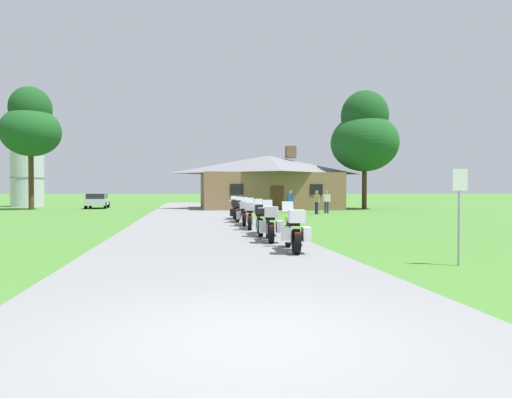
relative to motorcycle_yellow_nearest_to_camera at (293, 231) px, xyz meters
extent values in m
plane|color=#42752D|center=(-2.15, 13.39, -0.61)|extent=(500.00, 500.00, 0.00)
cube|color=slate|center=(-2.15, 11.39, -0.58)|extent=(6.40, 80.00, 0.06)
cylinder|color=black|center=(0.08, 0.96, -0.23)|extent=(0.16, 0.65, 0.64)
cylinder|color=black|center=(-0.04, -0.48, -0.23)|extent=(0.21, 0.65, 0.64)
cube|color=silver|center=(0.02, 0.22, -0.17)|extent=(0.31, 0.58, 0.30)
ellipsoid|color=gold|center=(0.04, 0.48, 0.28)|extent=(0.34, 0.54, 0.26)
cube|color=black|center=(0.00, 0.02, 0.19)|extent=(0.32, 0.54, 0.10)
cylinder|color=silver|center=(0.08, 0.92, 0.47)|extent=(0.66, 0.09, 0.03)
cylinder|color=silver|center=(0.08, 0.96, 0.13)|extent=(0.08, 0.24, 0.73)
cube|color=#B2BCC6|center=(0.09, 1.02, 0.61)|extent=(0.33, 0.14, 0.27)
sphere|color=silver|center=(0.08, 0.92, 0.33)|extent=(0.11, 0.11, 0.11)
cube|color=silver|center=(-0.05, -0.53, 0.41)|extent=(0.43, 0.39, 0.32)
cube|color=red|center=(-0.06, -0.69, 0.00)|extent=(0.14, 0.04, 0.06)
cylinder|color=silver|center=(0.13, -0.17, -0.33)|extent=(0.12, 0.55, 0.07)
cube|color=silver|center=(-0.30, -0.40, -0.05)|extent=(0.23, 0.42, 0.36)
cube|color=silver|center=(0.22, -0.45, -0.05)|extent=(0.23, 0.42, 0.36)
cylinder|color=black|center=(-0.05, 3.37, -0.23)|extent=(0.18, 0.65, 0.64)
cylinder|color=black|center=(-0.21, 1.94, -0.23)|extent=(0.23, 0.65, 0.64)
cube|color=silver|center=(-0.14, 2.64, -0.17)|extent=(0.32, 0.59, 0.30)
ellipsoid|color=black|center=(-0.11, 2.89, 0.28)|extent=(0.36, 0.55, 0.26)
cube|color=black|center=(-0.16, 2.44, 0.19)|extent=(0.34, 0.55, 0.10)
cylinder|color=silver|center=(-0.06, 3.33, 0.47)|extent=(0.66, 0.11, 0.03)
cylinder|color=silver|center=(-0.05, 3.37, 0.13)|extent=(0.09, 0.24, 0.73)
cube|color=#B2BCC6|center=(-0.05, 3.43, 0.61)|extent=(0.33, 0.14, 0.27)
sphere|color=silver|center=(-0.06, 3.33, 0.33)|extent=(0.11, 0.11, 0.11)
cube|color=#B7B7BC|center=(-0.22, 1.89, 0.41)|extent=(0.44, 0.40, 0.32)
cube|color=red|center=(-0.24, 1.72, 0.00)|extent=(0.14, 0.05, 0.06)
cylinder|color=silver|center=(-0.04, 2.24, -0.33)|extent=(0.13, 0.55, 0.07)
cube|color=#B7B7BC|center=(-0.47, 2.02, -0.05)|extent=(0.24, 0.42, 0.36)
cube|color=#B7B7BC|center=(0.05, 1.96, -0.05)|extent=(0.24, 0.42, 0.36)
cylinder|color=black|center=(-0.04, 5.36, -0.23)|extent=(0.18, 0.65, 0.64)
cylinder|color=black|center=(-0.21, 3.93, -0.23)|extent=(0.23, 0.65, 0.64)
cube|color=silver|center=(-0.13, 4.62, -0.17)|extent=(0.32, 0.59, 0.30)
ellipsoid|color=#1E3899|center=(-0.10, 4.88, 0.28)|extent=(0.36, 0.55, 0.26)
cube|color=black|center=(-0.15, 4.42, 0.19)|extent=(0.34, 0.55, 0.10)
cylinder|color=silver|center=(-0.04, 5.32, 0.47)|extent=(0.66, 0.11, 0.03)
cylinder|color=silver|center=(-0.04, 5.36, 0.13)|extent=(0.09, 0.24, 0.73)
cube|color=#B2BCC6|center=(-0.03, 5.42, 0.61)|extent=(0.33, 0.15, 0.27)
sphere|color=silver|center=(-0.04, 5.32, 0.33)|extent=(0.11, 0.11, 0.11)
cube|color=black|center=(-0.21, 3.88, 0.41)|extent=(0.44, 0.40, 0.32)
cube|color=red|center=(-0.23, 3.71, 0.00)|extent=(0.14, 0.05, 0.06)
cylinder|color=silver|center=(-0.03, 4.23, -0.33)|extent=(0.13, 0.55, 0.07)
cylinder|color=black|center=(0.02, 7.99, -0.23)|extent=(0.21, 0.65, 0.64)
cylinder|color=black|center=(-0.20, 6.57, -0.23)|extent=(0.25, 0.66, 0.64)
cube|color=silver|center=(-0.09, 7.26, -0.17)|extent=(0.34, 0.59, 0.30)
ellipsoid|color=silver|center=(-0.05, 7.52, 0.28)|extent=(0.38, 0.56, 0.26)
cube|color=black|center=(-0.13, 7.06, 0.19)|extent=(0.36, 0.56, 0.10)
cylinder|color=silver|center=(0.01, 7.95, 0.47)|extent=(0.66, 0.13, 0.03)
cylinder|color=silver|center=(0.02, 7.99, 0.13)|extent=(0.10, 0.24, 0.73)
cube|color=#B2BCC6|center=(0.03, 8.05, 0.61)|extent=(0.33, 0.16, 0.27)
sphere|color=silver|center=(0.01, 7.95, 0.33)|extent=(0.11, 0.11, 0.11)
cube|color=#B7B7BC|center=(-0.21, 6.52, 0.41)|extent=(0.45, 0.42, 0.32)
cube|color=red|center=(-0.24, 6.35, 0.00)|extent=(0.14, 0.05, 0.06)
cylinder|color=silver|center=(-0.02, 6.86, -0.33)|extent=(0.15, 0.55, 0.07)
cylinder|color=black|center=(0.06, 10.07, -0.23)|extent=(0.21, 0.65, 0.64)
cylinder|color=black|center=(-0.16, 8.65, -0.23)|extent=(0.25, 0.66, 0.64)
cube|color=silver|center=(-0.05, 9.34, -0.17)|extent=(0.34, 0.59, 0.30)
ellipsoid|color=#1E3899|center=(-0.01, 9.60, 0.28)|extent=(0.37, 0.56, 0.26)
cube|color=black|center=(-0.08, 9.14, 0.19)|extent=(0.36, 0.56, 0.10)
cylinder|color=silver|center=(0.06, 10.03, 0.47)|extent=(0.66, 0.13, 0.03)
cylinder|color=silver|center=(0.06, 10.07, 0.13)|extent=(0.10, 0.24, 0.73)
cube|color=#B2BCC6|center=(0.07, 10.13, 0.61)|extent=(0.33, 0.16, 0.27)
sphere|color=silver|center=(0.06, 10.03, 0.33)|extent=(0.11, 0.11, 0.11)
cube|color=#B7B7BC|center=(-0.16, 8.60, 0.41)|extent=(0.45, 0.42, 0.32)
cube|color=red|center=(-0.19, 8.43, 0.00)|extent=(0.14, 0.05, 0.06)
cylinder|color=silver|center=(0.03, 8.94, -0.33)|extent=(0.15, 0.55, 0.07)
cube|color=#B7B7BC|center=(-0.40, 8.74, -0.05)|extent=(0.26, 0.43, 0.36)
cube|color=#B7B7BC|center=(0.11, 8.66, -0.05)|extent=(0.26, 0.43, 0.36)
cylinder|color=black|center=(0.05, 12.39, -0.23)|extent=(0.22, 0.65, 0.64)
cylinder|color=black|center=(-0.21, 10.97, -0.23)|extent=(0.26, 0.66, 0.64)
cube|color=silver|center=(-0.08, 11.66, -0.17)|extent=(0.35, 0.60, 0.30)
ellipsoid|color=#B2B5BC|center=(-0.04, 11.91, 0.28)|extent=(0.39, 0.56, 0.26)
cube|color=black|center=(-0.12, 11.46, 0.19)|extent=(0.37, 0.56, 0.10)
cylinder|color=silver|center=(0.04, 12.35, 0.47)|extent=(0.66, 0.15, 0.03)
cylinder|color=silver|center=(0.05, 12.39, 0.13)|extent=(0.10, 0.24, 0.73)
cube|color=#B2BCC6|center=(0.06, 12.44, 0.61)|extent=(0.33, 0.16, 0.27)
sphere|color=silver|center=(0.04, 12.35, 0.33)|extent=(0.11, 0.11, 0.11)
cube|color=black|center=(-0.22, 10.92, 0.41)|extent=(0.46, 0.42, 0.32)
cube|color=red|center=(-0.25, 10.75, 0.00)|extent=(0.14, 0.05, 0.06)
cylinder|color=silver|center=(-0.01, 11.26, -0.33)|extent=(0.17, 0.55, 0.07)
cube|color=black|center=(-0.46, 11.06, -0.05)|extent=(0.27, 0.43, 0.36)
cube|color=black|center=(0.06, 10.97, -0.05)|extent=(0.27, 0.43, 0.36)
cylinder|color=black|center=(0.03, 14.75, -0.23)|extent=(0.15, 0.65, 0.64)
cylinder|color=black|center=(-0.07, 13.31, -0.23)|extent=(0.19, 0.65, 0.64)
cube|color=silver|center=(-0.02, 14.01, -0.17)|extent=(0.30, 0.58, 0.30)
ellipsoid|color=black|center=(0.00, 14.27, 0.28)|extent=(0.33, 0.54, 0.26)
cube|color=black|center=(-0.03, 13.81, 0.19)|extent=(0.31, 0.54, 0.10)
cylinder|color=silver|center=(0.02, 14.71, 0.47)|extent=(0.66, 0.07, 0.03)
cylinder|color=silver|center=(0.03, 14.75, 0.13)|extent=(0.07, 0.24, 0.73)
cube|color=#B2BCC6|center=(0.03, 14.80, 0.61)|extent=(0.33, 0.13, 0.27)
sphere|color=silver|center=(0.02, 14.71, 0.33)|extent=(0.11, 0.11, 0.11)
cube|color=black|center=(-0.07, 13.26, 0.41)|extent=(0.42, 0.38, 0.32)
cube|color=red|center=(-0.08, 13.09, 0.00)|extent=(0.14, 0.04, 0.06)
cylinder|color=silver|center=(0.09, 13.62, -0.33)|extent=(0.10, 0.55, 0.07)
cube|color=brown|center=(4.80, 29.38, 1.02)|extent=(12.16, 8.52, 3.26)
pyramid|color=slate|center=(4.80, 29.38, 3.51)|extent=(12.89, 9.03, 1.70)
cube|color=brown|center=(6.99, 29.38, 4.71)|extent=(0.90, 0.90, 1.10)
cube|color=#472D19|center=(4.80, 25.09, 0.44)|extent=(1.10, 0.08, 2.10)
cube|color=black|center=(1.39, 25.09, 1.19)|extent=(1.10, 0.06, 0.90)
cube|color=black|center=(8.21, 25.09, 1.19)|extent=(1.10, 0.06, 0.90)
cylinder|color=#75664C|center=(5.02, 21.64, -0.18)|extent=(0.14, 0.14, 0.86)
cylinder|color=#75664C|center=(5.19, 21.59, -0.18)|extent=(0.14, 0.14, 0.86)
cube|color=#2D56AD|center=(5.10, 21.62, 0.53)|extent=(0.41, 0.31, 0.56)
cylinder|color=#2D56AD|center=(4.88, 21.68, 0.51)|extent=(0.09, 0.09, 0.58)
cylinder|color=#2D56AD|center=(5.32, 21.56, 0.51)|extent=(0.09, 0.09, 0.58)
sphere|color=tan|center=(5.10, 21.62, 0.95)|extent=(0.21, 0.21, 0.21)
cylinder|color=#B2AD99|center=(5.10, 21.62, 1.05)|extent=(0.22, 0.22, 0.05)
cylinder|color=navy|center=(7.46, 20.35, -0.18)|extent=(0.14, 0.14, 0.86)
cylinder|color=navy|center=(7.63, 20.31, -0.18)|extent=(0.14, 0.14, 0.86)
cube|color=silver|center=(7.54, 20.33, 0.53)|extent=(0.40, 0.30, 0.56)
cylinder|color=silver|center=(7.32, 20.38, 0.51)|extent=(0.09, 0.09, 0.58)
cylinder|color=silver|center=(7.77, 20.28, 0.51)|extent=(0.09, 0.09, 0.58)
sphere|color=tan|center=(7.54, 20.33, 0.95)|extent=(0.21, 0.21, 0.21)
cylinder|color=#B2AD99|center=(7.54, 20.33, 1.05)|extent=(0.22, 0.22, 0.05)
cylinder|color=navy|center=(6.48, 19.13, -0.18)|extent=(0.14, 0.14, 0.86)
cylinder|color=navy|center=(6.42, 19.30, -0.18)|extent=(0.14, 0.14, 0.86)
cube|color=tan|center=(6.45, 19.21, 0.53)|extent=(0.32, 0.41, 0.56)
cylinder|color=tan|center=(6.52, 19.00, 0.51)|extent=(0.09, 0.09, 0.58)
cylinder|color=tan|center=(6.37, 19.43, 0.51)|extent=(0.09, 0.09, 0.58)
sphere|color=tan|center=(6.45, 19.21, 0.95)|extent=(0.21, 0.21, 0.21)
cylinder|color=#B2AD99|center=(6.45, 19.21, 1.05)|extent=(0.22, 0.22, 0.05)
cylinder|color=#9EA0A5|center=(3.17, -2.38, 0.44)|extent=(0.06, 0.06, 2.10)
cube|color=silver|center=(3.17, -2.40, 1.29)|extent=(0.36, 0.02, 0.48)
cylinder|color=#422D19|center=(13.47, 27.40, 1.58)|extent=(0.44, 0.44, 4.38)
ellipsoid|color=#194C1E|center=(13.47, 27.40, 5.47)|extent=(6.17, 6.17, 5.25)
ellipsoid|color=#16441B|center=(13.47, 27.40, 7.94)|extent=(4.32, 4.32, 4.63)
cylinder|color=#422D19|center=(-16.27, 30.54, 2.14)|extent=(0.44, 0.44, 5.49)
ellipsoid|color=#194C1E|center=(-16.27, 30.54, 6.29)|extent=(5.11, 5.11, 4.34)
ellipsoid|color=#16441B|center=(-16.27, 30.54, 8.33)|extent=(3.57, 3.57, 3.83)
cylinder|color=#B2B7BC|center=(-19.42, 39.20, 2.46)|extent=(3.29, 3.29, 6.14)
cone|color=#999EA3|center=(-19.42, 39.20, 5.94)|extent=(3.36, 3.36, 0.82)
cylinder|color=gray|center=(-19.42, 39.20, 2.46)|extent=(3.39, 3.39, 0.15)
cube|color=#ADAFB7|center=(-11.12, 32.97, 0.01)|extent=(2.13, 4.71, 0.60)
cube|color=black|center=(-11.10, 32.78, 0.55)|extent=(1.82, 3.32, 0.48)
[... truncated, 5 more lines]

